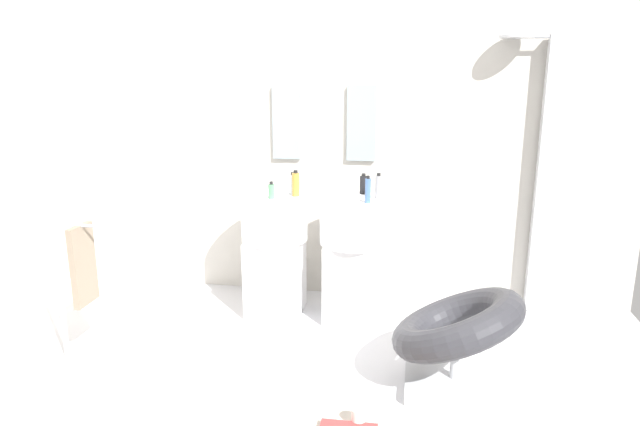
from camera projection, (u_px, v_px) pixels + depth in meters
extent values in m
cube|color=silver|center=(278.00, 401.00, 3.15)|extent=(4.80, 3.60, 0.04)
cube|color=beige|center=(325.00, 136.00, 4.40)|extent=(4.80, 0.10, 2.60)
cube|color=white|center=(276.00, 276.00, 4.21)|extent=(0.40, 0.40, 0.58)
cylinder|color=white|center=(274.00, 217.00, 4.10)|extent=(0.49, 0.49, 0.34)
cylinder|color=#B7BABF|center=(278.00, 184.00, 4.17)|extent=(0.02, 0.02, 0.10)
cube|color=white|center=(353.00, 281.00, 4.11)|extent=(0.40, 0.40, 0.58)
cylinder|color=white|center=(354.00, 220.00, 4.00)|extent=(0.49, 0.49, 0.34)
cylinder|color=#B7BABF|center=(356.00, 187.00, 4.07)|extent=(0.02, 0.02, 0.10)
cube|color=#8C9EA8|center=(286.00, 122.00, 4.35)|extent=(0.22, 0.03, 0.57)
cube|color=#8C9EA8|center=(361.00, 124.00, 4.26)|extent=(0.22, 0.03, 0.57)
cube|color=#B7BABF|center=(546.00, 180.00, 4.08)|extent=(0.14, 0.08, 2.05)
cylinder|color=#B7BABF|center=(538.00, 37.00, 3.84)|extent=(0.30, 0.02, 0.02)
cylinder|color=#B7BABF|center=(516.00, 37.00, 3.83)|extent=(0.24, 0.24, 0.02)
cube|color=#B7BABF|center=(453.00, 382.00, 3.25)|extent=(0.56, 0.50, 0.06)
cylinder|color=#B7BABF|center=(455.00, 355.00, 3.21)|extent=(0.05, 0.05, 0.34)
torus|color=#333338|center=(457.00, 324.00, 3.16)|extent=(1.00, 1.00, 0.49)
cylinder|color=#B7BABF|center=(60.00, 290.00, 3.45)|extent=(0.03, 0.03, 0.95)
cylinder|color=#B7BABF|center=(79.00, 225.00, 3.32)|extent=(0.36, 0.02, 0.02)
cube|color=gray|center=(83.00, 265.00, 3.38)|extent=(0.04, 0.22, 0.50)
cylinder|color=white|center=(359.00, 417.00, 2.87)|extent=(0.08, 0.08, 0.10)
cylinder|color=#C68C38|center=(296.00, 185.00, 3.99)|extent=(0.05, 0.05, 0.17)
cylinder|color=black|center=(296.00, 172.00, 3.96)|extent=(0.03, 0.03, 0.02)
cylinder|color=#99999E|center=(378.00, 187.00, 3.91)|extent=(0.05, 0.05, 0.16)
cylinder|color=black|center=(379.00, 174.00, 3.89)|extent=(0.03, 0.03, 0.02)
cylinder|color=#59996B|center=(271.00, 191.00, 3.91)|extent=(0.04, 0.04, 0.10)
cylinder|color=black|center=(271.00, 183.00, 3.90)|extent=(0.02, 0.02, 0.02)
cylinder|color=black|center=(363.00, 185.00, 4.07)|extent=(0.05, 0.05, 0.13)
cylinder|color=black|center=(364.00, 175.00, 4.05)|extent=(0.03, 0.03, 0.02)
cylinder|color=silver|center=(293.00, 184.00, 4.07)|extent=(0.06, 0.06, 0.14)
cylinder|color=black|center=(293.00, 173.00, 4.05)|extent=(0.03, 0.03, 0.02)
cylinder|color=#4C72B7|center=(368.00, 191.00, 3.78)|extent=(0.04, 0.04, 0.17)
cylinder|color=black|center=(368.00, 177.00, 3.75)|extent=(0.02, 0.02, 0.02)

